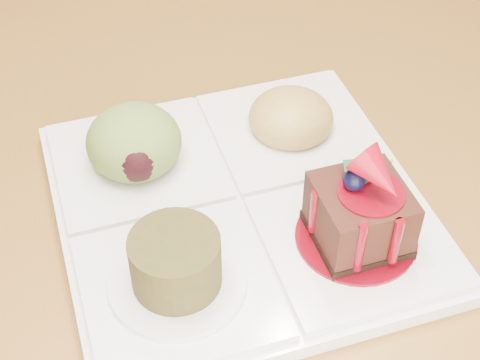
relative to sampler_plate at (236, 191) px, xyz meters
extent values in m
plane|color=#582B19|center=(-0.03, 0.55, -0.77)|extent=(6.00, 6.00, 0.00)
cylinder|color=black|center=(0.51, 0.64, -0.56)|extent=(0.03, 0.03, 0.42)
cylinder|color=black|center=(0.80, 1.03, -0.56)|extent=(0.03, 0.03, 0.42)
cylinder|color=black|center=(0.45, 0.98, -0.56)|extent=(0.03, 0.03, 0.42)
cube|color=white|center=(0.00, 0.00, -0.01)|extent=(0.29, 0.29, 0.01)
cube|color=white|center=(0.07, -0.06, -0.01)|extent=(0.14, 0.14, 0.01)
cube|color=white|center=(-0.05, -0.07, -0.01)|extent=(0.14, 0.14, 0.01)
cube|color=white|center=(-0.07, 0.05, -0.01)|extent=(0.14, 0.14, 0.01)
cube|color=white|center=(0.06, 0.07, -0.01)|extent=(0.14, 0.14, 0.01)
cylinder|color=#64030E|center=(0.07, -0.06, 0.00)|extent=(0.09, 0.09, 0.00)
cube|color=black|center=(0.07, -0.06, 0.00)|extent=(0.07, 0.07, 0.01)
cube|color=#38180F|center=(0.07, -0.06, 0.02)|extent=(0.07, 0.07, 0.04)
cylinder|color=#64030E|center=(0.07, -0.06, 0.04)|extent=(0.04, 0.04, 0.00)
sphere|color=black|center=(0.07, -0.06, 0.05)|extent=(0.02, 0.02, 0.02)
cone|color=#9E0A1B|center=(0.08, -0.07, 0.06)|extent=(0.04, 0.05, 0.04)
cube|color=#11441F|center=(0.08, -0.05, 0.05)|extent=(0.02, 0.02, 0.01)
cube|color=#11441F|center=(0.07, -0.05, 0.05)|extent=(0.01, 0.02, 0.01)
cylinder|color=#64030E|center=(0.06, -0.09, 0.02)|extent=(0.01, 0.01, 0.04)
cylinder|color=#64030E|center=(0.09, -0.09, 0.02)|extent=(0.01, 0.01, 0.04)
cylinder|color=#64030E|center=(0.04, -0.05, 0.02)|extent=(0.01, 0.01, 0.04)
cylinder|color=white|center=(-0.05, -0.07, 0.00)|extent=(0.09, 0.09, 0.00)
cylinder|color=#4A3215|center=(-0.05, -0.07, 0.02)|extent=(0.06, 0.06, 0.04)
cylinder|color=#482F0F|center=(-0.05, -0.07, 0.03)|extent=(0.05, 0.05, 0.00)
ellipsoid|color=olive|center=(-0.07, 0.05, 0.01)|extent=(0.07, 0.07, 0.05)
ellipsoid|color=black|center=(-0.07, 0.03, 0.02)|extent=(0.04, 0.03, 0.03)
ellipsoid|color=#BE9044|center=(0.06, 0.07, 0.01)|extent=(0.07, 0.07, 0.04)
cube|color=#BD300D|center=(0.07, 0.07, 0.01)|extent=(0.02, 0.02, 0.02)
cube|color=#46791A|center=(0.06, 0.08, 0.01)|extent=(0.02, 0.02, 0.02)
cube|color=#BD300D|center=(0.05, 0.06, 0.01)|extent=(0.02, 0.02, 0.01)
cube|color=#46791A|center=(0.06, 0.05, 0.01)|extent=(0.02, 0.02, 0.01)
camera|label=1|loc=(-0.07, -0.38, 0.38)|focal=55.00mm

